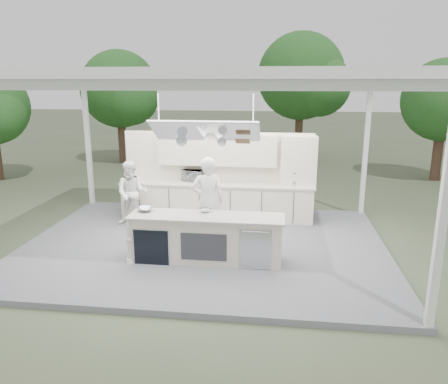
# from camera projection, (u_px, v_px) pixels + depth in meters

# --- Properties ---
(ground) EXTENTS (90.00, 90.00, 0.00)m
(ground) POSITION_uv_depth(u_px,v_px,m) (205.00, 248.00, 9.83)
(ground) COLOR #494F36
(ground) RESTS_ON ground
(stage_deck) EXTENTS (8.00, 6.00, 0.12)m
(stage_deck) POSITION_uv_depth(u_px,v_px,m) (205.00, 246.00, 9.82)
(stage_deck) COLOR #5B5B5F
(stage_deck) RESTS_ON ground
(tent) EXTENTS (8.20, 6.20, 3.86)m
(tent) POSITION_uv_depth(u_px,v_px,m) (203.00, 79.00, 8.89)
(tent) COLOR white
(tent) RESTS_ON ground
(demo_island) EXTENTS (3.10, 0.79, 0.95)m
(demo_island) POSITION_uv_depth(u_px,v_px,m) (205.00, 238.00, 8.79)
(demo_island) COLOR white
(demo_island) RESTS_ON stage_deck
(back_counter) EXTENTS (5.08, 0.72, 0.95)m
(back_counter) POSITION_uv_depth(u_px,v_px,m) (217.00, 201.00, 11.51)
(back_counter) COLOR white
(back_counter) RESTS_ON stage_deck
(back_wall_unit) EXTENTS (5.05, 0.48, 2.25)m
(back_wall_unit) POSITION_uv_depth(u_px,v_px,m) (234.00, 163.00, 11.42)
(back_wall_unit) COLOR white
(back_wall_unit) RESTS_ON stage_deck
(tree_cluster) EXTENTS (19.55, 9.40, 5.85)m
(tree_cluster) POSITION_uv_depth(u_px,v_px,m) (239.00, 90.00, 18.42)
(tree_cluster) COLOR #4F3427
(tree_cluster) RESTS_ON ground
(head_chef) EXTENTS (0.81, 0.63, 1.98)m
(head_chef) POSITION_uv_depth(u_px,v_px,m) (208.00, 201.00, 9.53)
(head_chef) COLOR white
(head_chef) RESTS_ON stage_deck
(sous_chef) EXTENTS (0.87, 0.72, 1.63)m
(sous_chef) POSITION_uv_depth(u_px,v_px,m) (132.00, 193.00, 10.93)
(sous_chef) COLOR white
(sous_chef) RESTS_ON stage_deck
(toaster_oven) EXTENTS (0.65, 0.55, 0.31)m
(toaster_oven) POSITION_uv_depth(u_px,v_px,m) (193.00, 175.00, 11.60)
(toaster_oven) COLOR silver
(toaster_oven) RESTS_ON back_counter
(bowl_large) EXTENTS (0.37, 0.37, 0.08)m
(bowl_large) POSITION_uv_depth(u_px,v_px,m) (145.00, 209.00, 8.95)
(bowl_large) COLOR #ACAFB3
(bowl_large) RESTS_ON demo_island
(bowl_small) EXTENTS (0.24, 0.24, 0.07)m
(bowl_small) POSITION_uv_depth(u_px,v_px,m) (205.00, 210.00, 8.91)
(bowl_small) COLOR silver
(bowl_small) RESTS_ON demo_island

